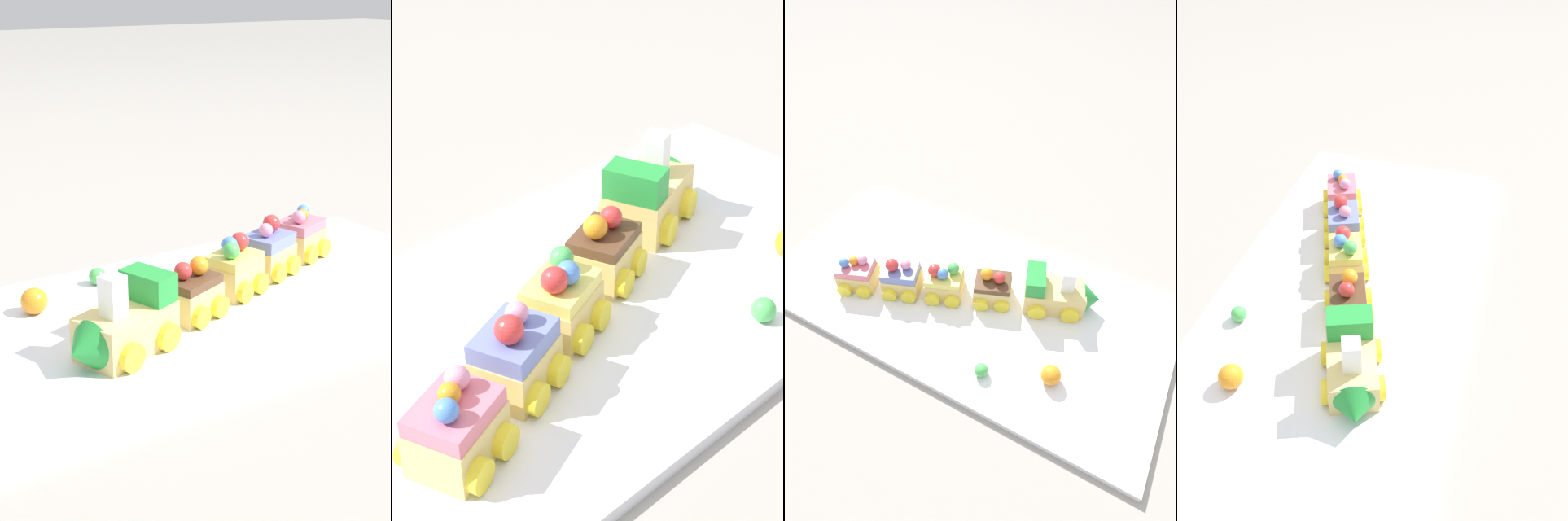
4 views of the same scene
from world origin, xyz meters
The scene contains 9 objects.
ground_plane centered at (0.00, 0.00, 0.00)m, with size 10.00×10.00×0.00m, color gray.
display_board centered at (0.00, 0.00, 0.01)m, with size 0.67×0.33×0.01m, color white.
cake_train_locomotive centered at (0.14, 0.06, 0.04)m, with size 0.13×0.10×0.08m.
cake_car_chocolate centered at (0.04, 0.02, 0.04)m, with size 0.08×0.08×0.07m.
cake_car_lemon centered at (-0.04, -0.01, 0.04)m, with size 0.08×0.08×0.07m.
cake_car_blueberry centered at (-0.10, -0.04, 0.04)m, with size 0.08×0.08×0.07m.
cake_car_strawberry centered at (-0.18, -0.06, 0.04)m, with size 0.08×0.08×0.07m.
gumball_orange centered at (0.18, -0.08, 0.03)m, with size 0.03×0.03×0.03m, color orange.
gumball_green centered at (0.09, -0.11, 0.02)m, with size 0.02×0.02×0.02m, color #4CBC56.
Camera 3 is at (0.22, -0.36, 0.56)m, focal length 28.00 mm.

